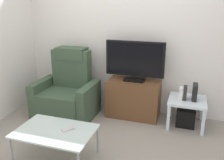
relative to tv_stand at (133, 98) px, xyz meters
name	(u,v)px	position (x,y,z in m)	size (l,w,h in m)	color
ground_plane	(110,141)	(-0.12, -0.85, -0.30)	(6.40, 6.40, 0.00)	gray
wall_back	(132,34)	(-0.12, 0.28, 1.00)	(6.40, 0.06, 2.60)	silver
tv_stand	(133,98)	(0.00, 0.00, 0.00)	(0.84, 0.44, 0.60)	brown
television	(135,60)	(0.00, 0.02, 0.63)	(0.92, 0.20, 0.63)	black
recliner_armchair	(67,92)	(-1.06, -0.24, 0.07)	(0.98, 0.78, 1.08)	#384C38
side_table	(187,103)	(0.83, -0.06, 0.06)	(0.54, 0.54, 0.42)	silver
subwoofer_box	(186,117)	(0.83, -0.06, -0.17)	(0.27, 0.27, 0.27)	black
book_leftmost	(181,93)	(0.73, -0.08, 0.21)	(0.05, 0.13, 0.18)	white
book_middle	(185,93)	(0.79, -0.08, 0.22)	(0.05, 0.14, 0.20)	#262626
game_console	(195,92)	(0.92, -0.05, 0.24)	(0.07, 0.20, 0.24)	black
coffee_table	(55,132)	(-0.60, -1.41, 0.06)	(0.90, 0.60, 0.38)	#B2C6C1
cell_phone	(68,129)	(-0.46, -1.35, 0.08)	(0.07, 0.15, 0.01)	#B7B7BC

